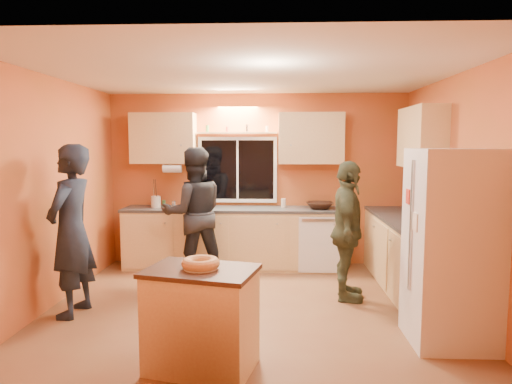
{
  "coord_description": "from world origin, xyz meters",
  "views": [
    {
      "loc": [
        0.28,
        -4.96,
        1.84
      ],
      "look_at": [
        0.05,
        0.4,
        1.28
      ],
      "focal_mm": 32.0,
      "sensor_mm": 36.0,
      "label": 1
    }
  ],
  "objects_px": {
    "island": "(201,318)",
    "person_right": "(347,231)",
    "person_center": "(194,213)",
    "refrigerator": "(451,247)",
    "person_left": "(71,231)"
  },
  "relations": [
    {
      "from": "island",
      "to": "person_right",
      "type": "bearing_deg",
      "value": 63.96
    },
    {
      "from": "island",
      "to": "person_center",
      "type": "distance_m",
      "value": 2.65
    },
    {
      "from": "person_center",
      "to": "person_right",
      "type": "relative_size",
      "value": 1.09
    },
    {
      "from": "refrigerator",
      "to": "person_left",
      "type": "height_order",
      "value": "person_left"
    },
    {
      "from": "refrigerator",
      "to": "person_left",
      "type": "bearing_deg",
      "value": 171.9
    },
    {
      "from": "person_right",
      "to": "refrigerator",
      "type": "bearing_deg",
      "value": -138.98
    },
    {
      "from": "person_center",
      "to": "island",
      "type": "bearing_deg",
      "value": 82.04
    },
    {
      "from": "refrigerator",
      "to": "person_right",
      "type": "height_order",
      "value": "refrigerator"
    },
    {
      "from": "person_left",
      "to": "island",
      "type": "bearing_deg",
      "value": 58.83
    },
    {
      "from": "island",
      "to": "refrigerator",
      "type": "bearing_deg",
      "value": 28.74
    },
    {
      "from": "refrigerator",
      "to": "person_center",
      "type": "distance_m",
      "value": 3.35
    },
    {
      "from": "refrigerator",
      "to": "person_right",
      "type": "xyz_separation_m",
      "value": [
        -0.76,
        1.15,
        -0.08
      ]
    },
    {
      "from": "refrigerator",
      "to": "person_left",
      "type": "relative_size",
      "value": 0.98
    },
    {
      "from": "person_right",
      "to": "person_left",
      "type": "bearing_deg",
      "value": 108.79
    },
    {
      "from": "person_left",
      "to": "person_right",
      "type": "xyz_separation_m",
      "value": [
        3.03,
        0.61,
        -0.1
      ]
    }
  ]
}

